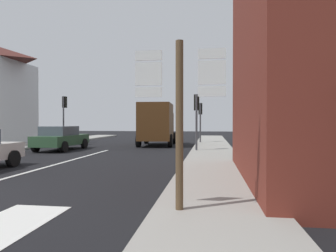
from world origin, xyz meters
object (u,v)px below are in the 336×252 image
at_px(delivery_truck, 157,123).
at_px(traffic_light_near_right, 197,110).
at_px(sedan_far, 61,138).
at_px(traffic_light_far_right, 200,114).
at_px(traffic_light_far_left, 64,109).
at_px(route_sign_post, 180,112).

height_order(delivery_truck, traffic_light_near_right, traffic_light_near_right).
bearing_deg(traffic_light_near_right, delivery_truck, 124.39).
height_order(sedan_far, traffic_light_near_right, traffic_light_near_right).
height_order(delivery_truck, traffic_light_far_right, traffic_light_far_right).
xyz_separation_m(traffic_light_far_left, traffic_light_far_right, (10.87, 1.18, -0.41)).
bearing_deg(traffic_light_far_left, traffic_light_near_right, -27.39).
height_order(route_sign_post, traffic_light_near_right, traffic_light_near_right).
relative_size(route_sign_post, traffic_light_far_right, 0.99).
xyz_separation_m(sedan_far, traffic_light_far_left, (-2.59, 5.52, 2.04)).
relative_size(sedan_far, traffic_light_far_left, 1.12).
bearing_deg(traffic_light_far_right, traffic_light_near_right, -90.00).
xyz_separation_m(sedan_far, delivery_truck, (5.19, 4.40, 0.89)).
xyz_separation_m(route_sign_post, traffic_light_near_right, (-0.21, 11.77, 0.53)).
xyz_separation_m(traffic_light_near_right, traffic_light_far_right, (0.00, 6.81, -0.05)).
distance_m(sedan_far, route_sign_post, 14.65).
xyz_separation_m(delivery_truck, traffic_light_far_right, (3.09, 2.30, 0.74)).
bearing_deg(route_sign_post, delivery_truck, 101.46).
bearing_deg(traffic_light_near_right, traffic_light_far_left, 152.61).
distance_m(traffic_light_far_left, traffic_light_far_right, 10.94).
bearing_deg(traffic_light_near_right, sedan_far, 179.23).
xyz_separation_m(sedan_far, traffic_light_near_right, (8.28, -0.11, 1.68)).
distance_m(delivery_truck, traffic_light_near_right, 5.52).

